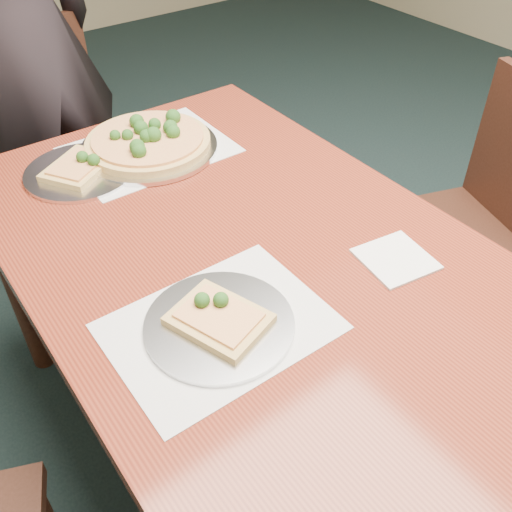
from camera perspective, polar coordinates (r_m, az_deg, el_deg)
ground at (r=1.82m, az=16.84°, el=-20.04°), size 8.00×8.00×0.00m
dining_table at (r=1.27m, az=-0.00°, el=-3.14°), size 0.90×1.50×0.75m
chair_far at (r=2.18m, az=-17.89°, el=10.61°), size 0.52×0.52×0.91m
chair_right at (r=1.84m, az=21.36°, el=3.71°), size 0.53×0.53×0.91m
diner at (r=2.09m, az=-22.94°, el=19.66°), size 0.74×0.57×1.79m
placemat_main at (r=1.60m, az=-10.62°, el=10.41°), size 0.42×0.32×0.00m
placemat_near at (r=1.07m, az=-3.67°, el=-7.04°), size 0.40×0.30×0.00m
pizza_pan at (r=1.59m, az=-10.68°, el=11.16°), size 0.37×0.37×0.07m
slice_plate_near at (r=1.06m, az=-3.73°, el=-6.53°), size 0.28×0.28×0.06m
slice_plate_far at (r=1.54m, az=-17.20°, el=8.29°), size 0.28×0.28×0.06m
napkin at (r=1.24m, az=13.79°, el=-0.29°), size 0.16×0.16×0.01m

